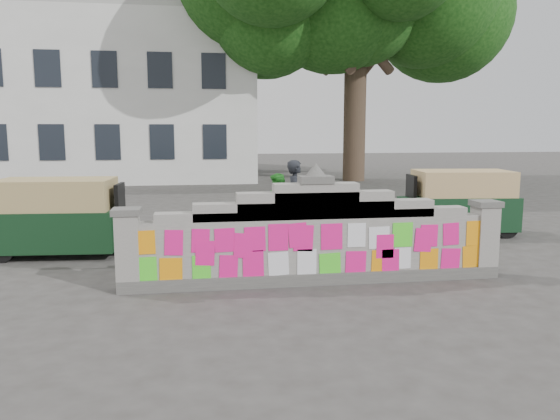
{
  "coord_description": "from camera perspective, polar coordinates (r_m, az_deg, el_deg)",
  "views": [
    {
      "loc": [
        -1.95,
        -8.68,
        2.54
      ],
      "look_at": [
        -0.43,
        1.0,
        1.1
      ],
      "focal_mm": 35.0,
      "sensor_mm": 36.0,
      "label": 1
    }
  ],
  "objects": [
    {
      "name": "ground",
      "position": [
        9.26,
        3.65,
        -7.59
      ],
      "size": [
        100.0,
        100.0,
        0.0
      ],
      "primitive_type": "plane",
      "color": "#383533",
      "rests_on": "ground"
    },
    {
      "name": "parapet_wall",
      "position": [
        9.07,
        3.7,
        -3.04
      ],
      "size": [
        6.48,
        0.44,
        2.01
      ],
      "color": "#4C4C49",
      "rests_on": "ground"
    },
    {
      "name": "building",
      "position": [
        31.11,
        -18.55,
        10.65
      ],
      "size": [
        16.0,
        10.0,
        8.9
      ],
      "color": "silver",
      "rests_on": "ground"
    },
    {
      "name": "cyclist_bike",
      "position": [
        11.77,
        1.67,
        -1.67
      ],
      "size": [
        1.95,
        0.98,
        0.98
      ],
      "primitive_type": "imported",
      "rotation": [
        0.0,
        0.0,
        1.39
      ],
      "color": "black",
      "rests_on": "ground"
    },
    {
      "name": "cyclist_rider",
      "position": [
        11.72,
        1.67,
        -0.04
      ],
      "size": [
        0.5,
        0.67,
        1.66
      ],
      "primitive_type": "imported",
      "rotation": [
        0.0,
        0.0,
        1.39
      ],
      "color": "black",
      "rests_on": "ground"
    },
    {
      "name": "pedestrian",
      "position": [
        12.45,
        -0.15,
        0.24
      ],
      "size": [
        0.94,
        0.96,
        1.56
      ],
      "primitive_type": "imported",
      "rotation": [
        0.0,
        0.0,
        -0.86
      ],
      "color": "#268C26",
      "rests_on": "ground"
    },
    {
      "name": "rickshaw_left",
      "position": [
        11.92,
        -21.92,
        -0.59
      ],
      "size": [
        2.87,
        1.49,
        1.56
      ],
      "rotation": [
        0.0,
        0.0,
        -0.07
      ],
      "color": "black",
      "rests_on": "ground"
    },
    {
      "name": "rickshaw_right",
      "position": [
        14.01,
        18.18,
        0.86
      ],
      "size": [
        2.89,
        1.58,
        1.57
      ],
      "rotation": [
        0.0,
        0.0,
        3.03
      ],
      "color": "#11331A",
      "rests_on": "ground"
    }
  ]
}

